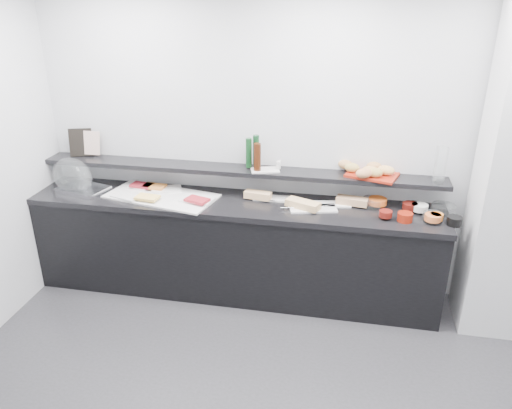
% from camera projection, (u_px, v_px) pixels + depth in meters
% --- Properties ---
extents(back_wall, '(5.00, 0.02, 2.70)m').
position_uv_depth(back_wall, '(319.00, 146.00, 4.31)').
color(back_wall, silver).
rests_on(back_wall, ground).
extents(buffet_cabinet, '(3.60, 0.60, 0.85)m').
position_uv_depth(buffet_cabinet, '(234.00, 249.00, 4.54)').
color(buffet_cabinet, black).
rests_on(buffet_cabinet, ground).
extents(counter_top, '(3.62, 0.62, 0.05)m').
position_uv_depth(counter_top, '(233.00, 204.00, 4.36)').
color(counter_top, black).
rests_on(counter_top, buffet_cabinet).
extents(wall_shelf, '(3.60, 0.25, 0.04)m').
position_uv_depth(wall_shelf, '(237.00, 170.00, 4.41)').
color(wall_shelf, black).
rests_on(wall_shelf, back_wall).
extents(cloche_base, '(0.49, 0.39, 0.04)m').
position_uv_depth(cloche_base, '(84.00, 189.00, 4.56)').
color(cloche_base, silver).
rests_on(cloche_base, counter_top).
extents(cloche_dome, '(0.50, 0.41, 0.34)m').
position_uv_depth(cloche_dome, '(72.00, 176.00, 4.57)').
color(cloche_dome, white).
rests_on(cloche_dome, cloche_base).
extents(linen_runner, '(1.04, 0.65, 0.01)m').
position_uv_depth(linen_runner, '(162.00, 196.00, 4.44)').
color(linen_runner, silver).
rests_on(linen_runner, counter_top).
extents(platter_meat_a, '(0.31, 0.26, 0.01)m').
position_uv_depth(platter_meat_a, '(139.00, 185.00, 4.64)').
color(platter_meat_a, white).
rests_on(platter_meat_a, linen_runner).
extents(food_meat_a, '(0.21, 0.15, 0.02)m').
position_uv_depth(food_meat_a, '(142.00, 185.00, 4.59)').
color(food_meat_a, maroon).
rests_on(food_meat_a, platter_meat_a).
extents(platter_salmon, '(0.32, 0.27, 0.01)m').
position_uv_depth(platter_salmon, '(167.00, 189.00, 4.55)').
color(platter_salmon, white).
rests_on(platter_salmon, linen_runner).
extents(food_salmon, '(0.21, 0.14, 0.02)m').
position_uv_depth(food_salmon, '(154.00, 186.00, 4.57)').
color(food_salmon, orange).
rests_on(food_salmon, platter_salmon).
extents(platter_cheese, '(0.30, 0.24, 0.01)m').
position_uv_depth(platter_cheese, '(127.00, 196.00, 4.41)').
color(platter_cheese, white).
rests_on(platter_cheese, linen_runner).
extents(food_cheese, '(0.21, 0.15, 0.02)m').
position_uv_depth(food_cheese, '(147.00, 197.00, 4.33)').
color(food_cheese, '#FECF62').
rests_on(food_cheese, platter_cheese).
extents(platter_meat_b, '(0.30, 0.22, 0.01)m').
position_uv_depth(platter_meat_b, '(197.00, 199.00, 4.33)').
color(platter_meat_b, white).
rests_on(platter_meat_b, linen_runner).
extents(food_meat_b, '(0.23, 0.18, 0.02)m').
position_uv_depth(food_meat_b, '(197.00, 200.00, 4.27)').
color(food_meat_b, maroon).
rests_on(food_meat_b, platter_meat_b).
extents(sandwich_plate_left, '(0.32, 0.15, 0.01)m').
position_uv_depth(sandwich_plate_left, '(271.00, 198.00, 4.39)').
color(sandwich_plate_left, white).
rests_on(sandwich_plate_left, counter_top).
extents(sandwich_food_left, '(0.24, 0.12, 0.06)m').
position_uv_depth(sandwich_food_left, '(258.00, 195.00, 4.36)').
color(sandwich_food_left, '#E8B37A').
rests_on(sandwich_food_left, sandwich_plate_left).
extents(tongs_left, '(0.16, 0.03, 0.01)m').
position_uv_depth(tongs_left, '(267.00, 200.00, 4.34)').
color(tongs_left, silver).
rests_on(tongs_left, sandwich_plate_left).
extents(sandwich_plate_mid, '(0.42, 0.26, 0.01)m').
position_uv_depth(sandwich_plate_mid, '(313.00, 209.00, 4.19)').
color(sandwich_plate_mid, silver).
rests_on(sandwich_plate_mid, counter_top).
extents(sandwich_food_mid, '(0.31, 0.21, 0.06)m').
position_uv_depth(sandwich_food_mid, '(303.00, 204.00, 4.18)').
color(sandwich_food_mid, tan).
rests_on(sandwich_food_mid, sandwich_plate_mid).
extents(tongs_mid, '(0.16, 0.04, 0.01)m').
position_uv_depth(tongs_mid, '(290.00, 208.00, 4.18)').
color(tongs_mid, '#AFB1B6').
rests_on(tongs_mid, sandwich_plate_mid).
extents(sandwich_plate_right, '(0.33, 0.19, 0.01)m').
position_uv_depth(sandwich_plate_right, '(332.00, 204.00, 4.27)').
color(sandwich_plate_right, white).
rests_on(sandwich_plate_right, counter_top).
extents(sandwich_food_right, '(0.28, 0.14, 0.06)m').
position_uv_depth(sandwich_food_right, '(352.00, 201.00, 4.25)').
color(sandwich_food_right, tan).
rests_on(sandwich_food_right, sandwich_plate_right).
extents(tongs_right, '(0.14, 0.10, 0.01)m').
position_uv_depth(tongs_right, '(328.00, 205.00, 4.22)').
color(tongs_right, '#BABBC1').
rests_on(tongs_right, sandwich_plate_right).
extents(bowl_glass_fruit, '(0.22, 0.22, 0.07)m').
position_uv_depth(bowl_glass_fruit, '(372.00, 203.00, 4.24)').
color(bowl_glass_fruit, white).
rests_on(bowl_glass_fruit, counter_top).
extents(fill_glass_fruit, '(0.17, 0.17, 0.05)m').
position_uv_depth(fill_glass_fruit, '(378.00, 201.00, 4.23)').
color(fill_glass_fruit, orange).
rests_on(fill_glass_fruit, bowl_glass_fruit).
extents(bowl_black_jam, '(0.15, 0.15, 0.07)m').
position_uv_depth(bowl_black_jam, '(414.00, 207.00, 4.15)').
color(bowl_black_jam, black).
rests_on(bowl_black_jam, counter_top).
extents(fill_black_jam, '(0.13, 0.13, 0.05)m').
position_uv_depth(fill_black_jam, '(410.00, 206.00, 4.14)').
color(fill_black_jam, '#50100B').
rests_on(fill_black_jam, bowl_black_jam).
extents(bowl_glass_cream, '(0.23, 0.23, 0.07)m').
position_uv_depth(bowl_glass_cream, '(443.00, 209.00, 4.12)').
color(bowl_glass_cream, silver).
rests_on(bowl_glass_cream, counter_top).
extents(fill_glass_cream, '(0.17, 0.17, 0.05)m').
position_uv_depth(fill_glass_cream, '(420.00, 207.00, 4.12)').
color(fill_glass_cream, silver).
rests_on(fill_glass_cream, bowl_glass_cream).
extents(bowl_red_jam, '(0.12, 0.12, 0.07)m').
position_uv_depth(bowl_red_jam, '(405.00, 217.00, 3.97)').
color(bowl_red_jam, maroon).
rests_on(bowl_red_jam, counter_top).
extents(fill_red_jam, '(0.13, 0.13, 0.05)m').
position_uv_depth(fill_red_jam, '(386.00, 214.00, 4.00)').
color(fill_red_jam, '#59120C').
rests_on(fill_red_jam, bowl_red_jam).
extents(bowl_glass_salmon, '(0.19, 0.19, 0.07)m').
position_uv_depth(bowl_glass_salmon, '(433.00, 217.00, 3.97)').
color(bowl_glass_salmon, silver).
rests_on(bowl_glass_salmon, counter_top).
extents(fill_glass_salmon, '(0.17, 0.17, 0.05)m').
position_uv_depth(fill_glass_salmon, '(433.00, 217.00, 3.93)').
color(fill_glass_salmon, '#C96431').
rests_on(fill_glass_salmon, bowl_glass_salmon).
extents(bowl_black_fruit, '(0.15, 0.15, 0.07)m').
position_uv_depth(bowl_black_fruit, '(454.00, 221.00, 3.91)').
color(bowl_black_fruit, black).
rests_on(bowl_black_fruit, counter_top).
extents(fill_black_fruit, '(0.13, 0.13, 0.05)m').
position_uv_depth(fill_black_fruit, '(437.00, 217.00, 3.95)').
color(fill_black_fruit, orange).
rests_on(fill_black_fruit, bowl_black_fruit).
extents(framed_print, '(0.22, 0.13, 0.26)m').
position_uv_depth(framed_print, '(81.00, 142.00, 4.67)').
color(framed_print, black).
rests_on(framed_print, wall_shelf).
extents(print_art, '(0.17, 0.05, 0.22)m').
position_uv_depth(print_art, '(92.00, 143.00, 4.65)').
color(print_art, '#C79B8F').
rests_on(print_art, framed_print).
extents(condiment_tray, '(0.28, 0.21, 0.01)m').
position_uv_depth(condiment_tray, '(265.00, 170.00, 4.33)').
color(condiment_tray, silver).
rests_on(condiment_tray, wall_shelf).
extents(bottle_green_a, '(0.07, 0.07, 0.26)m').
position_uv_depth(bottle_green_a, '(249.00, 153.00, 4.34)').
color(bottle_green_a, '#0F3A19').
rests_on(bottle_green_a, condiment_tray).
extents(bottle_brown, '(0.08, 0.08, 0.24)m').
position_uv_depth(bottle_brown, '(257.00, 157.00, 4.26)').
color(bottle_brown, '#361809').
rests_on(bottle_brown, condiment_tray).
extents(bottle_green_b, '(0.07, 0.07, 0.28)m').
position_uv_depth(bottle_green_b, '(256.00, 151.00, 4.35)').
color(bottle_green_b, '#0E361A').
rests_on(bottle_green_b, condiment_tray).
extents(bottle_hot, '(0.05, 0.05, 0.18)m').
position_uv_depth(bottle_hot, '(257.00, 157.00, 4.35)').
color(bottle_hot, red).
rests_on(bottle_hot, condiment_tray).
extents(shaker_salt, '(0.03, 0.03, 0.07)m').
position_uv_depth(shaker_salt, '(278.00, 165.00, 4.32)').
color(shaker_salt, silver).
rests_on(shaker_salt, condiment_tray).
extents(shaker_pepper, '(0.03, 0.03, 0.07)m').
position_uv_depth(shaker_pepper, '(279.00, 164.00, 4.34)').
color(shaker_pepper, white).
rests_on(shaker_pepper, condiment_tray).
extents(bread_tray, '(0.47, 0.39, 0.02)m').
position_uv_depth(bread_tray, '(372.00, 175.00, 4.21)').
color(bread_tray, maroon).
rests_on(bread_tray, wall_shelf).
extents(bread_roll_nw, '(0.15, 0.12, 0.08)m').
position_uv_depth(bread_roll_nw, '(346.00, 165.00, 4.30)').
color(bread_roll_nw, '#B77F45').
rests_on(bread_roll_nw, bread_tray).
extents(bread_roll_ne, '(0.13, 0.09, 0.08)m').
position_uv_depth(bread_roll_ne, '(374.00, 167.00, 4.25)').
color(bread_roll_ne, '#B77E46').
rests_on(bread_roll_ne, bread_tray).
extents(bread_roll_sw, '(0.17, 0.14, 0.08)m').
position_uv_depth(bread_roll_sw, '(364.00, 173.00, 4.10)').
color(bread_roll_sw, '#BE7948').
rests_on(bread_roll_sw, bread_tray).
extents(bread_roll_s, '(0.13, 0.09, 0.08)m').
position_uv_depth(bread_roll_s, '(375.00, 173.00, 4.11)').
color(bread_roll_s, '#AF8D43').
rests_on(bread_roll_s, bread_tray).
extents(bread_roll_se, '(0.17, 0.14, 0.08)m').
position_uv_depth(bread_roll_se, '(369.00, 171.00, 4.15)').
color(bread_roll_se, tan).
rests_on(bread_roll_se, bread_tray).
extents(bread_roll_midw, '(0.14, 0.11, 0.08)m').
position_uv_depth(bread_roll_midw, '(352.00, 168.00, 4.22)').
color(bread_roll_midw, '#B19243').
rests_on(bread_roll_midw, bread_tray).
extents(bread_roll_mide, '(0.17, 0.13, 0.08)m').
position_uv_depth(bread_roll_mide, '(386.00, 170.00, 4.16)').
color(bread_roll_mide, tan).
rests_on(bread_roll_mide, bread_tray).
extents(carafe, '(0.11, 0.11, 0.30)m').
position_uv_depth(carafe, '(440.00, 165.00, 4.02)').
color(carafe, white).
rests_on(carafe, wall_shelf).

